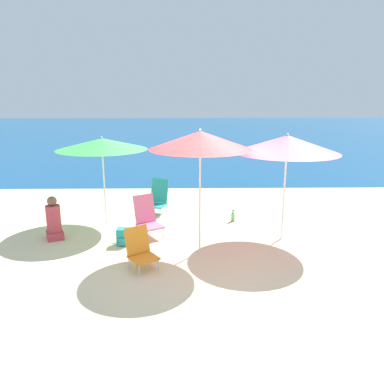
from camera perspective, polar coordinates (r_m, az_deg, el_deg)
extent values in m
plane|color=beige|center=(6.99, 1.72, -10.52)|extent=(60.00, 60.00, 0.00)
cube|color=navy|center=(32.07, -0.47, 9.17)|extent=(60.00, 40.00, 0.01)
cylinder|color=white|center=(8.97, -13.20, 0.73)|extent=(0.04, 0.04, 1.76)
cone|color=#47B756|center=(8.79, -13.58, 7.14)|extent=(2.07, 2.07, 0.26)
sphere|color=white|center=(8.77, -13.63, 8.10)|extent=(0.04, 0.04, 0.04)
cylinder|color=white|center=(7.96, 13.81, -0.76)|extent=(0.04, 0.04, 1.84)
cone|color=pink|center=(7.75, 14.30, 7.09)|extent=(2.09, 2.09, 0.35)
sphere|color=white|center=(7.73, 14.39, 8.53)|extent=(0.04, 0.04, 0.04)
cylinder|color=white|center=(7.02, 1.20, -1.62)|extent=(0.04, 0.04, 2.01)
cone|color=red|center=(6.79, 1.25, 7.90)|extent=(1.87, 1.87, 0.33)
sphere|color=white|center=(6.77, 1.26, 9.45)|extent=(0.04, 0.04, 0.04)
cylinder|color=silver|center=(6.47, -8.06, -11.81)|extent=(0.02, 0.02, 0.20)
cylinder|color=silver|center=(6.63, -5.17, -11.05)|extent=(0.02, 0.02, 0.20)
cylinder|color=silver|center=(6.77, -9.54, -10.63)|extent=(0.02, 0.02, 0.20)
cylinder|color=silver|center=(6.92, -6.75, -9.94)|extent=(0.02, 0.02, 0.20)
cube|color=orange|center=(6.64, -7.41, -9.91)|extent=(0.61, 0.61, 0.04)
cube|color=orange|center=(6.72, -8.38, -7.24)|extent=(0.44, 0.37, 0.48)
cylinder|color=silver|center=(7.84, -6.98, -6.81)|extent=(0.02, 0.02, 0.24)
cylinder|color=silver|center=(8.00, -4.42, -6.30)|extent=(0.02, 0.02, 0.24)
cylinder|color=silver|center=(8.22, -8.29, -5.84)|extent=(0.02, 0.02, 0.24)
cylinder|color=silver|center=(8.37, -5.83, -5.38)|extent=(0.02, 0.02, 0.24)
cube|color=pink|center=(8.06, -6.41, -5.15)|extent=(0.66, 0.68, 0.04)
cube|color=pink|center=(8.18, -7.26, -2.49)|extent=(0.49, 0.39, 0.60)
cylinder|color=silver|center=(9.53, -6.98, -2.99)|extent=(0.02, 0.02, 0.22)
cylinder|color=silver|center=(9.39, -4.84, -3.20)|extent=(0.02, 0.02, 0.22)
cylinder|color=silver|center=(9.90, -6.01, -2.30)|extent=(0.02, 0.02, 0.22)
cylinder|color=silver|center=(9.76, -3.93, -2.49)|extent=(0.02, 0.02, 0.22)
cube|color=teal|center=(9.60, -5.46, -2.00)|extent=(0.58, 0.61, 0.04)
cube|color=teal|center=(9.74, -4.96, 0.24)|extent=(0.50, 0.35, 0.60)
cube|color=#BF3F4C|center=(8.52, -20.14, -6.16)|extent=(0.46, 0.49, 0.16)
cylinder|color=#BF3F4C|center=(8.40, -20.35, -3.82)|extent=(0.30, 0.30, 0.57)
sphere|color=brown|center=(8.29, -20.58, -1.29)|extent=(0.20, 0.20, 0.20)
cube|color=teal|center=(7.78, -10.40, -6.69)|extent=(0.26, 0.22, 0.35)
cube|color=teal|center=(7.70, -10.52, -7.50)|extent=(0.18, 0.03, 0.16)
cylinder|color=#4CB266|center=(9.11, 6.25, -3.84)|extent=(0.09, 0.09, 0.21)
cylinder|color=#4CB266|center=(9.06, 6.28, -3.01)|extent=(0.04, 0.04, 0.07)
cylinder|color=black|center=(9.05, 6.29, -2.75)|extent=(0.04, 0.04, 0.02)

